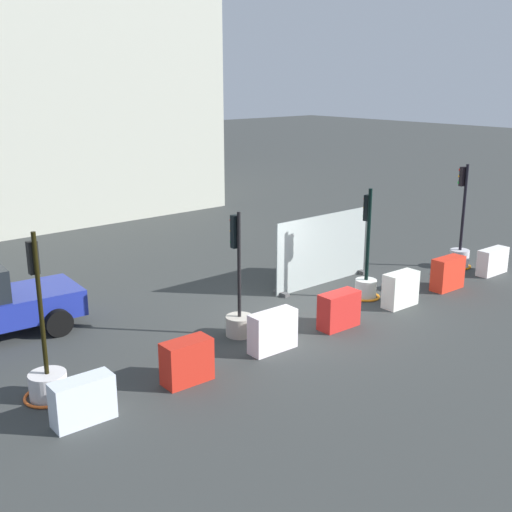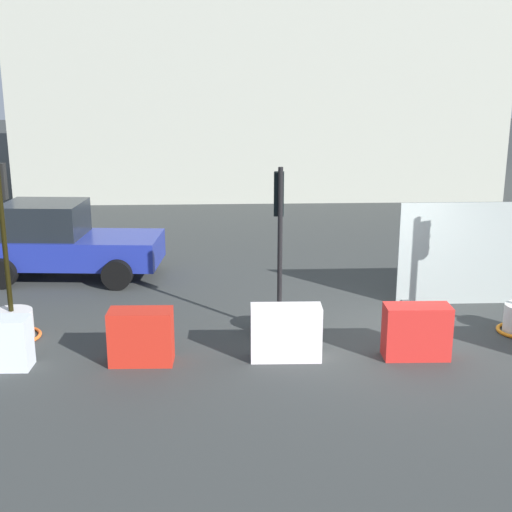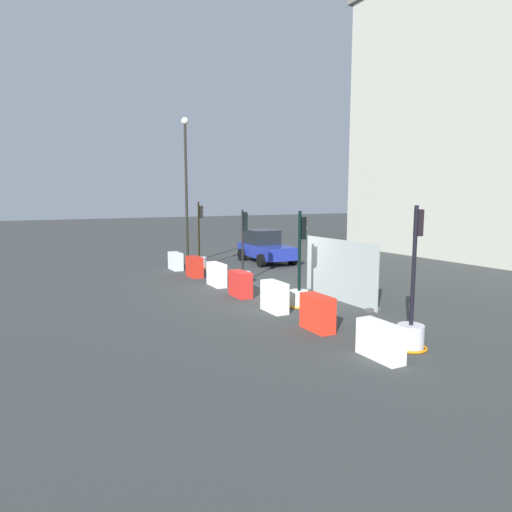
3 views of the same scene
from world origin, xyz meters
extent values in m
plane|color=#353837|center=(0.00, 0.00, 0.00)|extent=(120.00, 120.00, 0.00)
cylinder|color=silver|center=(-6.75, 0.17, 0.25)|extent=(0.70, 0.70, 0.49)
cylinder|color=black|center=(-6.75, 0.17, 1.84)|extent=(0.09, 0.09, 2.70)
cube|color=black|center=(-6.76, 0.29, 2.70)|extent=(0.18, 0.15, 0.60)
sphere|color=red|center=(-6.76, 0.38, 2.90)|extent=(0.11, 0.11, 0.11)
sphere|color=orange|center=(-6.76, 0.38, 2.70)|extent=(0.11, 0.11, 0.11)
sphere|color=green|center=(-6.76, 0.38, 2.50)|extent=(0.11, 0.11, 0.11)
torus|color=orange|center=(-6.75, 0.17, 0.03)|extent=(0.93, 0.93, 0.06)
cylinder|color=#BAB2A2|center=(-2.16, 0.20, 0.23)|extent=(0.64, 0.64, 0.46)
cylinder|color=black|center=(-2.16, 0.20, 1.69)|extent=(0.08, 0.08, 2.46)
cube|color=black|center=(-2.17, 0.32, 2.45)|extent=(0.18, 0.18, 0.75)
sphere|color=red|center=(-2.19, 0.41, 2.70)|extent=(0.10, 0.10, 0.10)
sphere|color=orange|center=(-2.19, 0.41, 2.45)|extent=(0.10, 0.10, 0.10)
sphere|color=green|center=(-2.19, 0.41, 2.20)|extent=(0.10, 0.10, 0.10)
cylinder|color=silver|center=(2.07, 0.01, 0.25)|extent=(0.58, 0.58, 0.51)
cylinder|color=black|center=(2.07, 0.01, 1.75)|extent=(0.10, 0.10, 2.48)
cube|color=black|center=(2.09, 0.12, 2.46)|extent=(0.18, 0.15, 0.69)
sphere|color=red|center=(2.10, 0.20, 2.69)|extent=(0.10, 0.10, 0.10)
sphere|color=orange|center=(2.10, 0.20, 2.46)|extent=(0.10, 0.10, 0.10)
sphere|color=green|center=(2.10, 0.20, 2.23)|extent=(0.10, 0.10, 0.10)
torus|color=orange|center=(2.07, 0.01, 0.03)|extent=(0.79, 0.79, 0.06)
cylinder|color=silver|center=(6.53, 0.00, 0.28)|extent=(0.59, 0.59, 0.56)
cylinder|color=black|center=(6.53, 0.00, 1.90)|extent=(0.09, 0.09, 2.68)
cube|color=black|center=(6.50, 0.12, 2.85)|extent=(0.20, 0.17, 0.58)
sphere|color=red|center=(6.48, 0.20, 3.05)|extent=(0.11, 0.11, 0.11)
sphere|color=orange|center=(6.48, 0.20, 2.85)|extent=(0.11, 0.11, 0.11)
sphere|color=green|center=(6.48, 0.20, 2.66)|extent=(0.11, 0.11, 0.11)
torus|color=orange|center=(6.53, 0.00, 0.03)|extent=(0.75, 0.75, 0.06)
cube|color=silver|center=(-6.64, -1.07, 0.41)|extent=(1.09, 0.46, 0.82)
cube|color=red|center=(-4.42, -0.98, 0.44)|extent=(1.00, 0.50, 0.87)
cube|color=white|center=(-2.15, -0.94, 0.45)|extent=(1.12, 0.43, 0.89)
cube|color=red|center=(-0.06, -0.97, 0.44)|extent=(1.05, 0.48, 0.87)
cube|color=white|center=(2.25, -1.00, 0.45)|extent=(1.01, 0.45, 0.91)
cube|color=red|center=(4.37, -1.00, 0.46)|extent=(1.04, 0.45, 0.92)
cube|color=white|center=(6.66, -1.05, 0.39)|extent=(1.13, 0.42, 0.79)
cylinder|color=black|center=(-5.24, 4.61, 0.32)|extent=(0.66, 0.33, 0.64)
cylinder|color=black|center=(-5.37, 2.87, 0.32)|extent=(0.66, 0.33, 0.64)
cube|color=#9CA7A4|center=(2.05, 1.62, 1.02)|extent=(3.56, 0.04, 2.03)
cube|color=#4C4C4C|center=(0.44, 1.62, 0.05)|extent=(0.16, 0.50, 0.10)
cube|color=#4C4C4C|center=(3.65, 1.62, 0.05)|extent=(0.16, 0.50, 0.10)
camera|label=1|loc=(-10.71, -10.52, 5.80)|focal=44.64mm
camera|label=2|loc=(-3.09, -10.91, 4.38)|focal=47.50mm
camera|label=3|loc=(13.30, -7.72, 3.41)|focal=31.05mm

